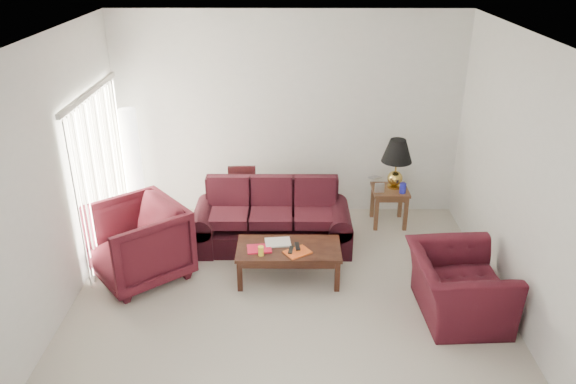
% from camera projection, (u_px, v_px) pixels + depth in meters
% --- Properties ---
extents(floor, '(5.00, 5.00, 0.00)m').
position_uv_depth(floor, '(288.00, 305.00, 6.49)').
color(floor, beige).
rests_on(floor, ground).
extents(blinds, '(0.10, 2.00, 2.16)m').
position_uv_depth(blinds, '(101.00, 175.00, 7.23)').
color(blinds, silver).
rests_on(blinds, ground).
extents(sofa, '(2.21, 1.11, 0.87)m').
position_uv_depth(sofa, '(272.00, 217.00, 7.56)').
color(sofa, black).
rests_on(sofa, ground).
extents(throw_pillow, '(0.41, 0.22, 0.41)m').
position_uv_depth(throw_pillow, '(242.00, 180.00, 8.07)').
color(throw_pillow, black).
rests_on(throw_pillow, sofa).
extents(end_table, '(0.53, 0.53, 0.56)m').
position_uv_depth(end_table, '(389.00, 206.00, 8.21)').
color(end_table, '#58331E').
rests_on(end_table, ground).
extents(table_lamp, '(0.57, 0.57, 0.73)m').
position_uv_depth(table_lamp, '(396.00, 164.00, 7.99)').
color(table_lamp, gold).
rests_on(table_lamp, end_table).
extents(clock, '(0.13, 0.06, 0.13)m').
position_uv_depth(clock, '(380.00, 188.00, 7.97)').
color(clock, silver).
rests_on(clock, end_table).
extents(blue_canister, '(0.10, 0.10, 0.15)m').
position_uv_depth(blue_canister, '(403.00, 188.00, 7.93)').
color(blue_canister, '#161891').
rests_on(blue_canister, end_table).
extents(picture_frame, '(0.20, 0.22, 0.06)m').
position_uv_depth(picture_frame, '(375.00, 177.00, 8.25)').
color(picture_frame, '#B2B2B7').
rests_on(picture_frame, end_table).
extents(floor_lamp, '(0.38, 0.38, 1.76)m').
position_uv_depth(floor_lamp, '(133.00, 168.00, 7.98)').
color(floor_lamp, white).
rests_on(floor_lamp, ground).
extents(armchair_left, '(1.47, 1.47, 0.97)m').
position_uv_depth(armchair_left, '(137.00, 243.00, 6.83)').
color(armchair_left, '#410F17').
rests_on(armchair_left, ground).
extents(armchair_right, '(1.05, 1.18, 0.73)m').
position_uv_depth(armchair_right, '(458.00, 286.00, 6.19)').
color(armchair_right, '#3B0D16').
rests_on(armchair_right, ground).
extents(coffee_table, '(1.40, 1.02, 0.44)m').
position_uv_depth(coffee_table, '(289.00, 263.00, 6.90)').
color(coffee_table, '#311B0E').
rests_on(coffee_table, ground).
extents(magazine_red, '(0.31, 0.25, 0.02)m').
position_uv_depth(magazine_red, '(259.00, 249.00, 6.76)').
color(magazine_red, red).
rests_on(magazine_red, coffee_table).
extents(magazine_white, '(0.34, 0.27, 0.02)m').
position_uv_depth(magazine_white, '(278.00, 242.00, 6.90)').
color(magazine_white, silver).
rests_on(magazine_white, coffee_table).
extents(magazine_orange, '(0.36, 0.34, 0.02)m').
position_uv_depth(magazine_orange, '(298.00, 252.00, 6.69)').
color(magazine_orange, '#E2541A').
rests_on(magazine_orange, coffee_table).
extents(remote_a, '(0.07, 0.17, 0.02)m').
position_uv_depth(remote_a, '(291.00, 250.00, 6.70)').
color(remote_a, black).
rests_on(remote_a, coffee_table).
extents(remote_b, '(0.07, 0.18, 0.02)m').
position_uv_depth(remote_b, '(297.00, 246.00, 6.78)').
color(remote_b, black).
rests_on(remote_b, coffee_table).
extents(yellow_glass, '(0.08, 0.08, 0.12)m').
position_uv_depth(yellow_glass, '(261.00, 251.00, 6.62)').
color(yellow_glass, yellow).
rests_on(yellow_glass, coffee_table).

